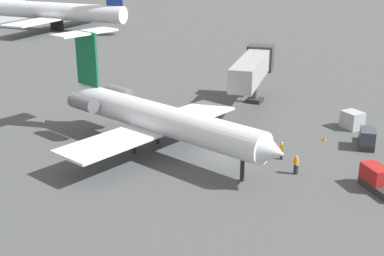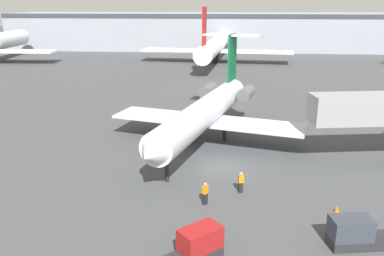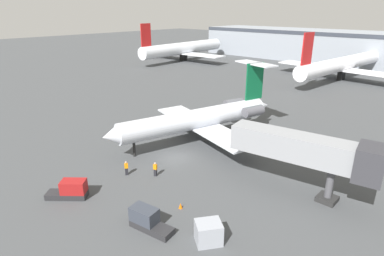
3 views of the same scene
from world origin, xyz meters
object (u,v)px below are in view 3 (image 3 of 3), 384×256
parked_airliner_west_end (183,49)px  ground_crew_loader (126,168)px  baggage_tug_lead (71,190)px  traffic_cone_near (181,206)px  regional_jet (201,117)px  baggage_tug_trailing (148,220)px  jet_bridge (312,152)px  cargo_container_uld (209,233)px  ground_crew_marshaller (155,169)px  parked_airliner_west_mid (343,64)px

parked_airliner_west_end → ground_crew_loader: bearing=-49.8°
ground_crew_loader → baggage_tug_lead: bearing=-91.6°
ground_crew_loader → traffic_cone_near: ground_crew_loader is taller
regional_jet → baggage_tug_lead: bearing=-88.8°
ground_crew_loader → baggage_tug_trailing: size_ratio=0.40×
baggage_tug_lead → traffic_cone_near: size_ratio=7.10×
regional_jet → baggage_tug_lead: 20.35m
baggage_tug_lead → parked_airliner_west_end: bearing=127.4°
ground_crew_loader → traffic_cone_near: 9.21m
regional_jet → jet_bridge: bearing=-11.4°
jet_bridge → baggage_tug_trailing: (-7.71, -14.50, -4.03)m
baggage_tug_lead → cargo_container_uld: size_ratio=1.45×
parked_airliner_west_end → ground_crew_marshaller: bearing=-47.6°
baggage_tug_trailing → cargo_container_uld: (4.97, 2.24, 0.09)m
baggage_tug_trailing → traffic_cone_near: (-0.02, 4.03, -0.56)m
traffic_cone_near → parked_airliner_west_end: bearing=134.4°
jet_bridge → parked_airliner_west_end: (-72.09, 55.25, -0.51)m
ground_crew_loader → baggage_tug_trailing: bearing=-26.0°
cargo_container_uld → parked_airliner_west_end: (-69.35, 67.50, 3.44)m
regional_jet → jet_bridge: (17.53, -3.53, 1.39)m
regional_jet → parked_airliner_west_end: parked_airliner_west_end is taller
cargo_container_uld → parked_airliner_west_end: bearing=135.8°
baggage_tug_lead → parked_airliner_west_mid: (-1.16, 77.01, 3.28)m
ground_crew_loader → cargo_container_uld: (14.18, -2.25, 0.07)m
ground_crew_marshaller → parked_airliner_west_mid: bearing=93.3°
regional_jet → baggage_tug_lead: regional_jet is taller
baggage_tug_trailing → parked_airliner_west_end: 94.98m
traffic_cone_near → parked_airliner_west_end: size_ratio=0.01×
jet_bridge → baggage_tug_trailing: jet_bridge is taller
jet_bridge → traffic_cone_near: jet_bridge is taller
traffic_cone_near → parked_airliner_west_end: (-64.35, 65.71, 4.09)m
parked_airliner_west_mid → regional_jet: bearing=-89.3°
cargo_container_uld → traffic_cone_near: size_ratio=4.90×
ground_crew_marshaller → parked_airliner_west_end: 85.68m
traffic_cone_near → parked_airliner_west_mid: 71.71m
baggage_tug_lead → traffic_cone_near: baggage_tug_lead is taller
ground_crew_marshaller → baggage_tug_lead: bearing=-107.8°
ground_crew_loader → ground_crew_marshaller: bearing=38.5°
ground_crew_loader → parked_airliner_west_end: parked_airliner_west_end is taller
baggage_tug_lead → jet_bridge: bearing=44.2°
cargo_container_uld → baggage_tug_lead: bearing=-163.0°
ground_crew_loader → traffic_cone_near: (9.18, -0.47, -0.58)m
ground_crew_loader → parked_airliner_west_mid: (-1.35, 70.36, 3.26)m
jet_bridge → parked_airliner_west_mid: parked_airliner_west_mid is taller
jet_bridge → ground_crew_loader: jet_bridge is taller
jet_bridge → parked_airliner_west_end: bearing=142.5°
ground_crew_marshaller → cargo_container_uld: 12.35m
ground_crew_loader → traffic_cone_near: bearing=-2.9°
regional_jet → ground_crew_marshaller: 12.18m
baggage_tug_trailing → parked_airliner_west_end: bearing=132.7°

